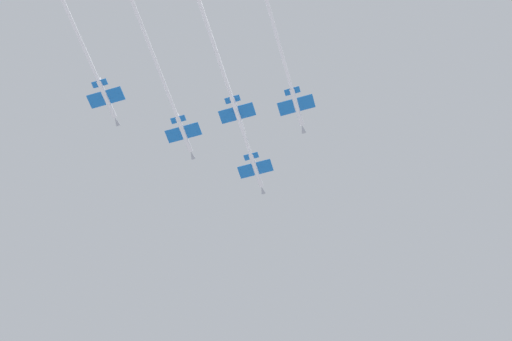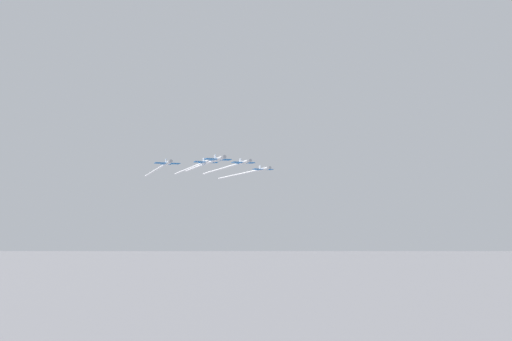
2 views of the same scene
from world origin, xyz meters
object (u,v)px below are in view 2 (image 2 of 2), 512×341
at_px(jet_lead, 206,164).
at_px(jet_starboard_inner, 158,169).
at_px(jet_port_inner, 227,167).
at_px(jet_starboard_outer, 245,173).
at_px(jet_port_outer, 193,167).

distance_m(jet_lead, jet_starboard_inner, 25.82).
relative_size(jet_lead, jet_port_inner, 0.85).
distance_m(jet_port_inner, jet_starboard_outer, 21.27).
bearing_deg(jet_lead, jet_port_inner, -127.03).
height_order(jet_port_inner, jet_starboard_inner, jet_port_inner).
bearing_deg(jet_port_inner, jet_starboard_inner, -7.09).
xyz_separation_m(jet_port_inner, jet_port_outer, (-13.35, -4.09, -0.25)).
distance_m(jet_port_outer, jet_starboard_outer, 31.16).
relative_size(jet_lead, jet_starboard_outer, 0.78).
relative_size(jet_starboard_inner, jet_starboard_outer, 1.04).
relative_size(jet_port_inner, jet_starboard_inner, 0.90).
distance_m(jet_port_inner, jet_starboard_inner, 27.93).
relative_size(jet_port_inner, jet_port_outer, 0.98).
height_order(jet_port_inner, jet_starboard_outer, jet_port_inner).
xyz_separation_m(jet_port_inner, jet_starboard_outer, (5.87, 20.43, -0.82)).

